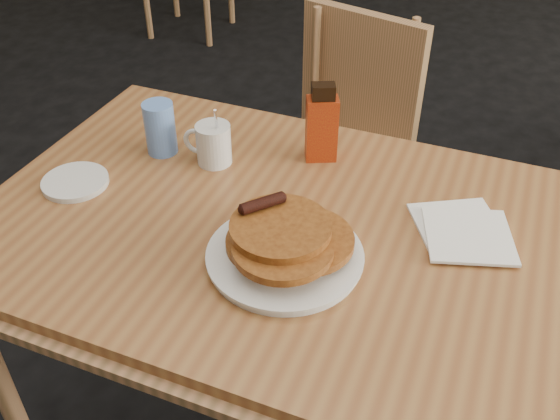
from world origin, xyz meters
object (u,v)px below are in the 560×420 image
at_px(syrup_bottle, 322,125).
at_px(blue_tumbler, 160,128).
at_px(main_table, 280,238).
at_px(pancake_plate, 285,247).
at_px(chair_main_far, 351,137).
at_px(coffee_mug, 213,143).

distance_m(syrup_bottle, blue_tumbler, 0.35).
bearing_deg(blue_tumbler, main_table, -26.67).
distance_m(main_table, syrup_bottle, 0.27).
bearing_deg(syrup_bottle, pancake_plate, -106.51).
distance_m(chair_main_far, syrup_bottle, 0.58).
bearing_deg(blue_tumbler, chair_main_far, 60.46).
bearing_deg(chair_main_far, coffee_mug, -89.80).
bearing_deg(coffee_mug, blue_tumbler, -170.37).
bearing_deg(pancake_plate, coffee_mug, 132.81).
distance_m(main_table, blue_tumbler, 0.37).
xyz_separation_m(main_table, chair_main_far, (-0.00, 0.73, -0.19)).
height_order(pancake_plate, blue_tumbler, blue_tumbler).
distance_m(chair_main_far, blue_tumbler, 0.71).
relative_size(coffee_mug, syrup_bottle, 0.80).
relative_size(main_table, pancake_plate, 4.54).
bearing_deg(pancake_plate, chair_main_far, 92.91).
height_order(pancake_plate, coffee_mug, coffee_mug).
relative_size(pancake_plate, blue_tumbler, 2.37).
bearing_deg(blue_tumbler, syrup_bottle, 12.83).
height_order(chair_main_far, pancake_plate, chair_main_far).
bearing_deg(chair_main_far, pancake_plate, -67.89).
height_order(main_table, chair_main_far, chair_main_far).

